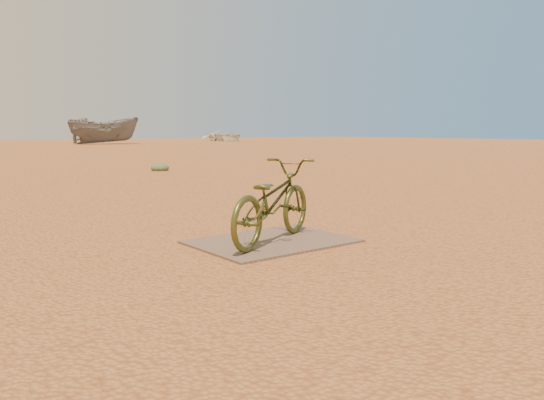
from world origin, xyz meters
TOP-DOWN VIEW (x-y plane):
  - ground at (0.00, 0.00)m, footprint 120.00×120.00m
  - plywood_board at (0.34, 0.46)m, footprint 1.49×1.09m
  - bicycle at (0.30, 0.41)m, footprint 1.58×1.10m
  - boat_mid_right at (12.64, 37.67)m, footprint 5.71×2.70m
  - boat_far_right at (26.62, 41.77)m, footprint 4.10×5.53m
  - kale_b at (3.65, 9.66)m, footprint 0.49×0.49m

SIDE VIEW (x-z plane):
  - ground at x=0.00m, z-range 0.00..0.00m
  - kale_b at x=3.65m, z-range -0.13..0.13m
  - plywood_board at x=0.34m, z-range 0.00..0.02m
  - bicycle at x=0.30m, z-range 0.02..0.81m
  - boat_far_right at x=26.62m, z-range 0.00..1.10m
  - boat_mid_right at x=12.64m, z-range 0.00..2.13m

